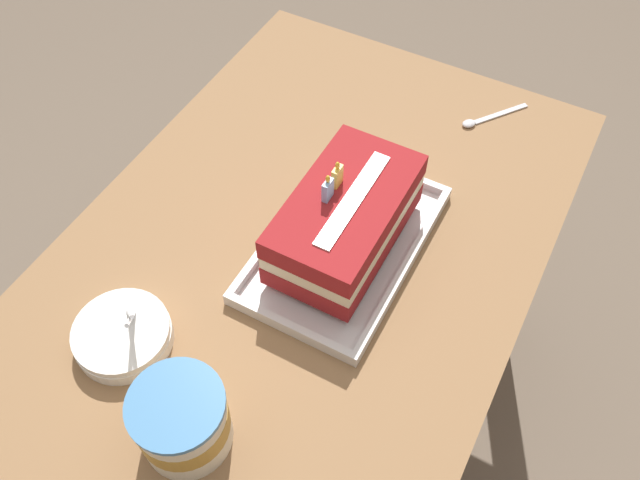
{
  "coord_description": "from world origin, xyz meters",
  "views": [
    {
      "loc": [
        -0.53,
        -0.33,
        1.58
      ],
      "look_at": [
        0.02,
        -0.03,
        0.74
      ],
      "focal_mm": 36.81,
      "sensor_mm": 36.0,
      "label": 1
    }
  ],
  "objects_px": {
    "foil_tray": "(344,245)",
    "birthday_cake": "(345,218)",
    "ice_cream_tub": "(182,420)",
    "serving_spoon_near_tray": "(482,120)",
    "bowl_stack": "(123,335)"
  },
  "relations": [
    {
      "from": "ice_cream_tub",
      "to": "serving_spoon_near_tray",
      "type": "relative_size",
      "value": 0.99
    },
    {
      "from": "foil_tray",
      "to": "birthday_cake",
      "type": "height_order",
      "value": "birthday_cake"
    },
    {
      "from": "bowl_stack",
      "to": "serving_spoon_near_tray",
      "type": "bearing_deg",
      "value": -23.4
    },
    {
      "from": "birthday_cake",
      "to": "ice_cream_tub",
      "type": "xyz_separation_m",
      "value": [
        -0.38,
        0.04,
        -0.02
      ]
    },
    {
      "from": "foil_tray",
      "to": "birthday_cake",
      "type": "bearing_deg",
      "value": 90.0
    },
    {
      "from": "birthday_cake",
      "to": "ice_cream_tub",
      "type": "bearing_deg",
      "value": 173.96
    },
    {
      "from": "bowl_stack",
      "to": "ice_cream_tub",
      "type": "height_order",
      "value": "ice_cream_tub"
    },
    {
      "from": "ice_cream_tub",
      "to": "serving_spoon_near_tray",
      "type": "bearing_deg",
      "value": -9.95
    },
    {
      "from": "birthday_cake",
      "to": "ice_cream_tub",
      "type": "distance_m",
      "value": 0.38
    },
    {
      "from": "foil_tray",
      "to": "ice_cream_tub",
      "type": "relative_size",
      "value": 2.95
    },
    {
      "from": "ice_cream_tub",
      "to": "bowl_stack",
      "type": "bearing_deg",
      "value": 66.0
    },
    {
      "from": "ice_cream_tub",
      "to": "birthday_cake",
      "type": "bearing_deg",
      "value": -6.04
    },
    {
      "from": "foil_tray",
      "to": "serving_spoon_near_tray",
      "type": "xyz_separation_m",
      "value": [
        0.39,
        -0.1,
        -0.0
      ]
    },
    {
      "from": "birthday_cake",
      "to": "serving_spoon_near_tray",
      "type": "bearing_deg",
      "value": -13.66
    },
    {
      "from": "birthday_cake",
      "to": "foil_tray",
      "type": "bearing_deg",
      "value": -90.0
    }
  ]
}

